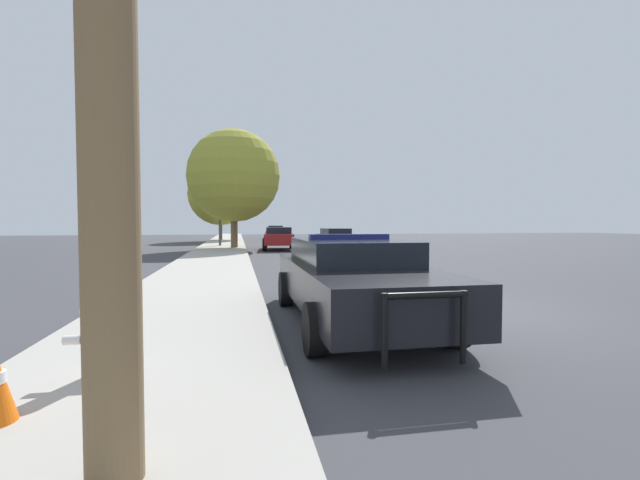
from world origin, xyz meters
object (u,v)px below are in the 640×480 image
object	(u,v)px
car_background_oncoming	(336,237)
car_background_midblock	(279,237)
fire_hydrant	(93,336)
traffic_light	(239,189)
tree_sidewalk_mid	(234,176)
car_background_distant	(275,231)
police_car	(352,277)
tree_sidewalk_far	(220,193)

from	to	relation	value
car_background_oncoming	car_background_midblock	bearing A→B (deg)	16.00
fire_hydrant	traffic_light	xyz separation A→B (m)	(1.50, 25.05, 3.41)
tree_sidewalk_mid	car_background_distant	bearing A→B (deg)	77.80
police_car	traffic_light	bearing A→B (deg)	-85.54
fire_hydrant	tree_sidewalk_mid	bearing A→B (deg)	86.98
fire_hydrant	car_background_midblock	distance (m)	22.07
fire_hydrant	tree_sidewalk_far	bearing A→B (deg)	90.21
car_background_distant	police_car	bearing A→B (deg)	-91.50
car_background_oncoming	car_background_midblock	size ratio (longest dim) A/B	0.96
police_car	traffic_light	world-z (taller)	traffic_light
car_background_midblock	tree_sidewalk_mid	size ratio (longest dim) A/B	0.61
police_car	car_background_distant	world-z (taller)	police_car
car_background_midblock	tree_sidewalk_mid	distance (m)	4.71
traffic_light	car_background_oncoming	xyz separation A→B (m)	(6.31, -1.94, -3.25)
tree_sidewalk_far	tree_sidewalk_mid	bearing A→B (deg)	-84.17
police_car	tree_sidewalk_far	bearing A→B (deg)	-84.09
traffic_light	tree_sidewalk_mid	size ratio (longest dim) A/B	0.75
police_car	traffic_light	size ratio (longest dim) A/B	0.99
traffic_light	car_background_midblock	xyz separation A→B (m)	(2.36, -3.33, -3.20)
car_background_oncoming	car_background_midblock	world-z (taller)	car_background_midblock
car_background_distant	tree_sidewalk_far	xyz separation A→B (m)	(-5.51, -6.52, 3.59)
traffic_light	tree_sidewalk_far	world-z (taller)	tree_sidewalk_far
tree_sidewalk_mid	car_background_oncoming	bearing A→B (deg)	5.26
police_car	tree_sidewalk_mid	distance (m)	20.62
police_car	fire_hydrant	distance (m)	4.01
fire_hydrant	car_background_oncoming	world-z (taller)	car_background_oncoming
car_background_oncoming	car_background_midblock	xyz separation A→B (m)	(-3.95, -1.39, 0.05)
car_background_midblock	tree_sidewalk_far	size ratio (longest dim) A/B	0.63
fire_hydrant	tree_sidewalk_far	size ratio (longest dim) A/B	0.11
fire_hydrant	car_background_oncoming	xyz separation A→B (m)	(7.82, 23.12, 0.16)
police_car	fire_hydrant	size ratio (longest dim) A/B	6.94
car_background_midblock	car_background_distant	bearing A→B (deg)	90.34
tree_sidewalk_far	tree_sidewalk_mid	xyz separation A→B (m)	(1.31, -12.87, 0.23)
police_car	tree_sidewalk_far	xyz separation A→B (m)	(-3.37, 33.03, 3.57)
tree_sidewalk_far	fire_hydrant	bearing A→B (deg)	-89.79
traffic_light	car_background_midblock	size ratio (longest dim) A/B	1.23
tree_sidewalk_far	tree_sidewalk_mid	world-z (taller)	tree_sidewalk_mid
fire_hydrant	tree_sidewalk_mid	xyz separation A→B (m)	(1.19, 22.51, 4.00)
traffic_light	police_car	bearing A→B (deg)	-85.62
fire_hydrant	car_background_oncoming	size ratio (longest dim) A/B	0.18
traffic_light	car_background_distant	bearing A→B (deg)	77.04
car_background_distant	car_background_oncoming	bearing A→B (deg)	-81.01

